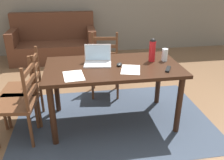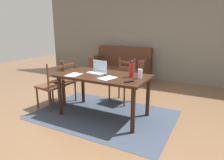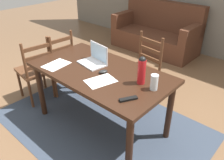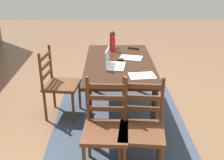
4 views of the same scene
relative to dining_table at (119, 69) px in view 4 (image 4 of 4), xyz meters
name	(u,v)px [view 4 (image 4 of 4)]	position (x,y,z in m)	size (l,w,h in m)	color
ground_plane	(119,114)	(0.00, 0.00, -0.67)	(14.00, 14.00, 0.00)	brown
area_rug	(119,114)	(0.00, 0.00, -0.67)	(2.53, 1.72, 0.01)	#333D4C
dining_table	(119,69)	(0.00, 0.00, 0.00)	(1.61, 0.88, 0.77)	black
chair_left_far	(106,129)	(-1.09, 0.17, -0.21)	(0.47, 0.47, 0.95)	#56331E
chair_left_near	(142,129)	(-1.09, -0.18, -0.21)	(0.49, 0.49, 0.95)	#56331E
chair_far_head	(59,84)	(0.01, 0.81, -0.21)	(0.49, 0.49, 0.95)	#56331E
laptop	(112,62)	(-0.17, 0.10, 0.16)	(0.35, 0.26, 0.23)	silver
water_bottle	(112,41)	(0.50, 0.08, 0.25)	(0.08, 0.08, 0.29)	red
drinking_glass	(113,43)	(0.66, 0.07, 0.18)	(0.07, 0.07, 0.16)	silver
computer_mouse	(120,59)	(0.07, -0.02, 0.12)	(0.06, 0.10, 0.03)	black
tv_remote	(133,48)	(0.60, -0.24, 0.11)	(0.04, 0.17, 0.02)	black
paper_stack_left	(142,76)	(-0.47, -0.24, 0.10)	(0.21, 0.30, 0.00)	white
paper_stack_right	(131,58)	(0.18, -0.16, 0.10)	(0.21, 0.30, 0.00)	white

